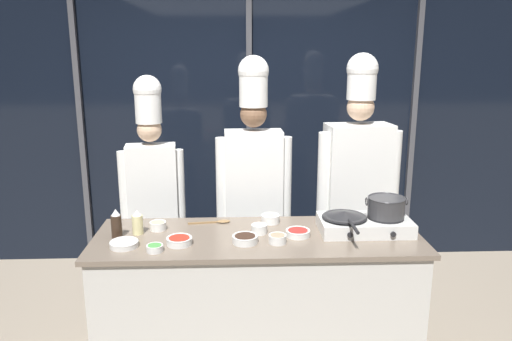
% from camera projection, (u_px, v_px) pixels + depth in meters
% --- Properties ---
extents(window_wall_back, '(5.50, 0.09, 2.70)m').
position_uv_depth(window_wall_back, '(249.00, 122.00, 4.72)').
color(window_wall_back, black).
rests_on(window_wall_back, ground_plane).
extents(demo_counter, '(2.01, 0.70, 0.91)m').
position_uv_depth(demo_counter, '(258.00, 303.00, 3.17)').
color(demo_counter, beige).
rests_on(demo_counter, ground_plane).
extents(portable_stove, '(0.56, 0.33, 0.10)m').
position_uv_depth(portable_stove, '(365.00, 224.00, 3.12)').
color(portable_stove, silver).
rests_on(portable_stove, demo_counter).
extents(frying_pan, '(0.28, 0.48, 0.04)m').
position_uv_depth(frying_pan, '(345.00, 215.00, 3.09)').
color(frying_pan, '#232326').
rests_on(frying_pan, portable_stove).
extents(stock_pot, '(0.26, 0.23, 0.12)m').
position_uv_depth(stock_pot, '(386.00, 206.00, 3.09)').
color(stock_pot, '#333335').
rests_on(stock_pot, portable_stove).
extents(squeeze_bottle_oil, '(0.07, 0.07, 0.15)m').
position_uv_depth(squeeze_bottle_oil, '(137.00, 223.00, 3.07)').
color(squeeze_bottle_oil, beige).
rests_on(squeeze_bottle_oil, demo_counter).
extents(squeeze_bottle_soy, '(0.06, 0.06, 0.18)m').
position_uv_depth(squeeze_bottle_soy, '(116.00, 224.00, 3.01)').
color(squeeze_bottle_soy, '#332319').
rests_on(squeeze_bottle_soy, demo_counter).
extents(prep_bowl_scallions, '(0.10, 0.10, 0.04)m').
position_uv_depth(prep_bowl_scallions, '(155.00, 248.00, 2.81)').
color(prep_bowl_scallions, white).
rests_on(prep_bowl_scallions, demo_counter).
extents(prep_bowl_chili_flakes, '(0.15, 0.15, 0.04)m').
position_uv_depth(prep_bowl_chili_flakes, '(179.00, 240.00, 2.92)').
color(prep_bowl_chili_flakes, white).
rests_on(prep_bowl_chili_flakes, demo_counter).
extents(prep_bowl_chicken, '(0.10, 0.10, 0.06)m').
position_uv_depth(prep_bowl_chicken, '(259.00, 228.00, 3.09)').
color(prep_bowl_chicken, white).
rests_on(prep_bowl_chicken, demo_counter).
extents(prep_bowl_shrimp, '(0.12, 0.12, 0.05)m').
position_uv_depth(prep_bowl_shrimp, '(270.00, 218.00, 3.28)').
color(prep_bowl_shrimp, white).
rests_on(prep_bowl_shrimp, demo_counter).
extents(prep_bowl_bell_pepper, '(0.15, 0.15, 0.04)m').
position_uv_depth(prep_bowl_bell_pepper, '(298.00, 232.00, 3.05)').
color(prep_bowl_bell_pepper, white).
rests_on(prep_bowl_bell_pepper, demo_counter).
extents(prep_bowl_mushrooms, '(0.11, 0.11, 0.05)m').
position_uv_depth(prep_bowl_mushrooms, '(278.00, 238.00, 2.94)').
color(prep_bowl_mushrooms, white).
rests_on(prep_bowl_mushrooms, demo_counter).
extents(prep_bowl_onion, '(0.17, 0.17, 0.04)m').
position_uv_depth(prep_bowl_onion, '(124.00, 243.00, 2.88)').
color(prep_bowl_onion, white).
rests_on(prep_bowl_onion, demo_counter).
extents(prep_bowl_ginger, '(0.11, 0.11, 0.05)m').
position_uv_depth(prep_bowl_ginger, '(158.00, 225.00, 3.15)').
color(prep_bowl_ginger, white).
rests_on(prep_bowl_ginger, demo_counter).
extents(prep_bowl_soy_glaze, '(0.15, 0.15, 0.05)m').
position_uv_depth(prep_bowl_soy_glaze, '(245.00, 238.00, 2.94)').
color(prep_bowl_soy_glaze, white).
rests_on(prep_bowl_soy_glaze, demo_counter).
extents(serving_spoon_slotted, '(0.28, 0.07, 0.02)m').
position_uv_depth(serving_spoon_slotted, '(218.00, 222.00, 3.28)').
color(serving_spoon_slotted, olive).
rests_on(serving_spoon_slotted, demo_counter).
extents(chef_head, '(0.47, 0.23, 1.85)m').
position_uv_depth(chef_head, '(152.00, 178.00, 3.69)').
color(chef_head, '#232326').
rests_on(chef_head, ground_plane).
extents(chef_sous, '(0.55, 0.23, 1.99)m').
position_uv_depth(chef_sous, '(254.00, 171.00, 3.65)').
color(chef_sous, '#2D3856').
rests_on(chef_sous, ground_plane).
extents(chef_line, '(0.63, 0.30, 2.00)m').
position_uv_depth(chef_line, '(358.00, 171.00, 3.69)').
color(chef_line, '#232326').
rests_on(chef_line, ground_plane).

